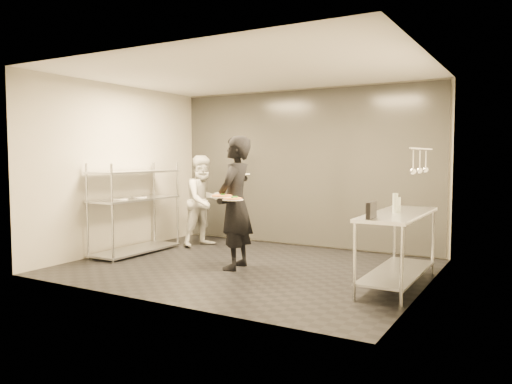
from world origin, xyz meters
The scene contains 13 objects.
room_shell centered at (0.00, 1.18, 1.40)m, with size 5.00×4.00×2.80m.
pass_rack centered at (-2.15, 0.00, 0.77)m, with size 0.60×1.60×1.50m.
prep_counter centered at (2.18, 0.00, 0.63)m, with size 0.60×1.80×0.92m.
utensil_rail centered at (2.43, 0.00, 1.55)m, with size 0.07×1.20×0.31m.
waiter centered at (-0.08, -0.16, 0.95)m, with size 0.69×0.45×1.89m, color black.
chef centered at (-1.55, 1.10, 0.81)m, with size 0.79×0.61×1.62m, color beige.
pizza_plate_near centered at (-0.15, -0.40, 1.06)m, with size 0.33×0.33×0.05m.
pizza_plate_far centered at (0.04, -0.42, 1.03)m, with size 0.29×0.29×0.05m.
salad_plate centered at (-0.17, 0.12, 1.37)m, with size 0.30×0.30×0.07m.
pos_monitor centered at (2.06, -0.72, 1.01)m, with size 0.05×0.26×0.19m, color black.
bottle_green centered at (2.14, -0.02, 1.04)m, with size 0.07×0.07×0.24m, color #939F92.
bottle_clear centered at (2.18, 0.01, 1.02)m, with size 0.06×0.06×0.19m, color #939F92.
bottle_dark centered at (2.11, 0.22, 1.02)m, with size 0.06×0.06×0.21m, color black.
Camera 1 is at (3.69, -6.13, 1.62)m, focal length 35.00 mm.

